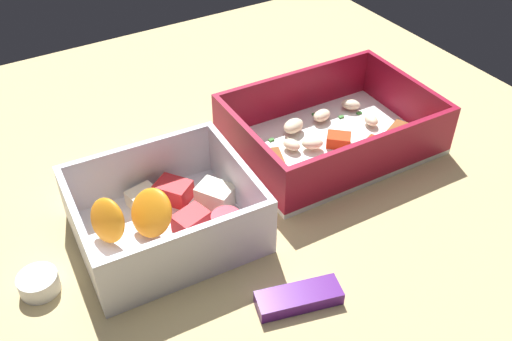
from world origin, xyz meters
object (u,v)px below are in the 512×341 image
fruit_bowl (166,216)px  paper_cup_liner (39,283)px  candy_bar (299,298)px  pasta_container (330,134)px

fruit_bowl → paper_cup_liner: fruit_bowl is taller
candy_bar → paper_cup_liner: (17.68, -12.21, 0.23)cm
fruit_bowl → paper_cup_liner: size_ratio=4.90×
paper_cup_liner → pasta_container: bearing=-173.7°
pasta_container → paper_cup_liner: size_ratio=6.52×
fruit_bowl → candy_bar: 14.16cm
fruit_bowl → candy_bar: (-5.78, 12.85, -1.47)cm
pasta_container → paper_cup_liner: bearing=7.9°
pasta_container → fruit_bowl: (20.75, 2.98, 0.28)cm
fruit_bowl → paper_cup_liner: bearing=3.1°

